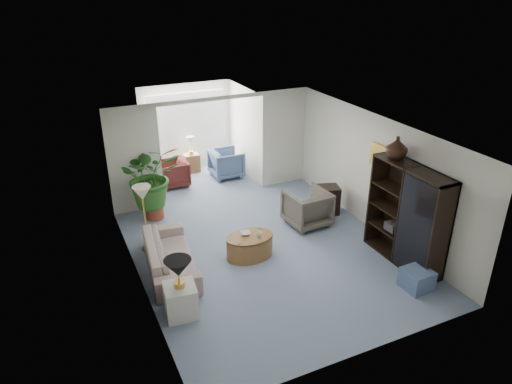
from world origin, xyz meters
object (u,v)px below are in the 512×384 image
ottoman (417,279)px  sunroom_table (192,163)px  coffee_table (250,246)px  sunroom_chair_blue (226,163)px  end_table (181,301)px  table_lamp (178,268)px  entertainment_cabinet (407,215)px  cabinet_urn (397,148)px  sunroom_chair_maroon (173,173)px  coffee_cup (259,235)px  wingback_chair (307,208)px  framed_picture (381,157)px  sofa (170,255)px  floor_lamp (142,193)px  plant_pot (155,211)px  coffee_bowl (245,233)px  side_table_dark (326,200)px

ottoman → sunroom_table: bearing=105.4°
coffee_table → sunroom_chair_blue: 4.12m
end_table → ottoman: bearing=-14.9°
table_lamp → coffee_table: bearing=33.1°
entertainment_cabinet → cabinet_urn: size_ratio=4.62×
sunroom_table → sunroom_chair_maroon: bearing=-135.0°
ottoman → sunroom_chair_blue: (-1.15, 6.15, 0.19)m
sunroom_table → end_table: bearing=-109.5°
coffee_cup → wingback_chair: wingback_chair is taller
framed_picture → wingback_chair: (-1.16, 0.84, -1.30)m
sofa → sunroom_chair_maroon: bearing=-9.8°
table_lamp → cabinet_urn: size_ratio=1.05×
sofa → coffee_table: sofa is taller
sofa → wingback_chair: 3.24m
floor_lamp → plant_pot: floor_lamp is taller
coffee_bowl → side_table_dark: size_ratio=0.30×
ottoman → sunroom_chair_maroon: (-2.65, 6.15, 0.16)m
coffee_bowl → entertainment_cabinet: size_ratio=0.10×
table_lamp → cabinet_urn: cabinet_urn is taller
framed_picture → sunroom_table: framed_picture is taller
sofa → coffee_bowl: size_ratio=10.50×
coffee_cup → wingback_chair: (1.53, 0.76, -0.10)m
wingback_chair → sunroom_table: 4.27m
table_lamp → plant_pot: 3.61m
sofa → end_table: (-0.20, -1.35, -0.03)m
cabinet_urn → plant_pot: (-3.90, 3.24, -1.98)m
wingback_chair → ottoman: size_ratio=1.93×
entertainment_cabinet → plant_pot: bearing=136.2°
coffee_table → ottoman: bearing=-44.3°
sofa → end_table: 1.37m
table_lamp → coffee_bowl: 2.12m
sunroom_chair_maroon → sunroom_chair_blue: bearing=90.6°
coffee_bowl → wingback_chair: (1.73, 0.56, -0.07)m
floor_lamp → coffee_bowl: floor_lamp is taller
end_table → sunroom_chair_blue: sunroom_chair_blue is taller
side_table_dark → entertainment_cabinet: bearing=-84.3°
end_table → sunroom_chair_blue: (2.82, 5.09, 0.10)m
floor_lamp → ottoman: size_ratio=0.78×
sofa → sunroom_chair_maroon: 3.91m
end_table → coffee_cup: coffee_cup is taller
side_table_dark → wingback_chair: bearing=-156.8°
end_table → coffee_cup: (1.88, 1.03, 0.23)m
floor_lamp → wingback_chair: (3.43, -0.43, -0.85)m
wingback_chair → coffee_table: bearing=18.5°
sofa → coffee_table: (1.53, -0.22, -0.08)m
floor_lamp → coffee_cup: (1.91, -1.20, -0.75)m
sofa → end_table: bearing=178.4°
entertainment_cabinet → cabinet_urn: bearing=90.0°
entertainment_cabinet → sunroom_chair_blue: size_ratio=2.33×
sofa → sunroom_table: size_ratio=4.05×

